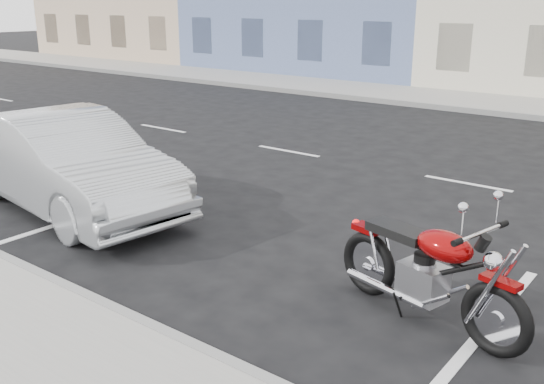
# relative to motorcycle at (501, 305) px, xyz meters

# --- Properties ---
(sidewalk_far) EXTENTS (80.00, 3.40, 0.15)m
(sidewalk_far) POSITION_rel_motorcycle_xyz_m (-5.24, 13.96, -0.45)
(sidewalk_far) COLOR gray
(sidewalk_far) RESTS_ON ground
(curb_near) EXTENTS (80.00, 0.12, 0.16)m
(curb_near) POSITION_rel_motorcycle_xyz_m (-5.24, -1.74, -0.45)
(curb_near) COLOR gray
(curb_near) RESTS_ON ground
(curb_far) EXTENTS (80.00, 0.12, 0.16)m
(curb_far) POSITION_rel_motorcycle_xyz_m (-5.24, 12.26, -0.45)
(curb_far) COLOR gray
(curb_far) RESTS_ON ground
(motorcycle) EXTENTS (2.27, 0.92, 1.16)m
(motorcycle) POSITION_rel_motorcycle_xyz_m (0.00, 0.00, 0.00)
(motorcycle) COLOR black
(motorcycle) RESTS_ON ground
(sedan_silver) EXTENTS (4.79, 2.21, 1.52)m
(sedan_silver) POSITION_rel_motorcycle_xyz_m (-6.65, 0.08, 0.23)
(sedan_silver) COLOR #B3B7BB
(sedan_silver) RESTS_ON ground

